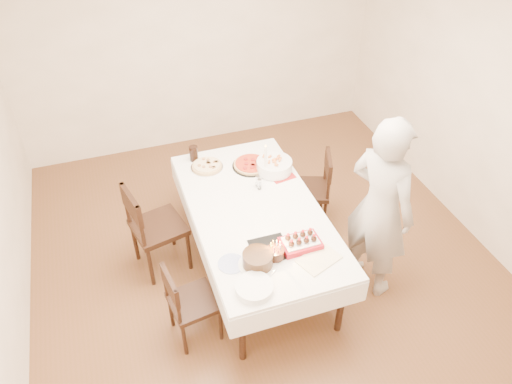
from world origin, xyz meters
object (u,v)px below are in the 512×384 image
object	(u,v)px
pizza_white	(207,166)
layer_cake	(258,260)
cola_glass	(194,153)
strawberry_box	(301,243)
chair_left_savory	(158,227)
chair_left_dessert	(194,302)
chair_right_savory	(308,190)
pizza_pepperoni	(251,164)
birthday_cake	(275,250)
person	(380,209)
taper_candle	(265,161)
dining_table	(256,239)
pasta_bowl	(274,166)

from	to	relation	value
pizza_white	layer_cake	xyz separation A→B (m)	(0.05, -1.42, 0.04)
cola_glass	strawberry_box	bearing A→B (deg)	-69.91
chair_left_savory	chair_left_dessert	xyz separation A→B (m)	(0.12, -0.90, -0.09)
chair_right_savory	pizza_pepperoni	distance (m)	0.69
cola_glass	birthday_cake	size ratio (longest dim) A/B	1.10
person	taper_candle	world-z (taller)	person
dining_table	person	xyz separation A→B (m)	(0.96, -0.50, 0.53)
chair_right_savory	chair_left_savory	xyz separation A→B (m)	(-1.60, -0.13, 0.06)
pizza_pepperoni	taper_candle	bearing A→B (deg)	-70.36
pizza_white	strawberry_box	xyz separation A→B (m)	(0.46, -1.33, 0.02)
dining_table	chair_left_dessert	size ratio (longest dim) A/B	2.62
birthday_cake	chair_right_savory	bearing A→B (deg)	54.01
pasta_bowl	birthday_cake	bearing A→B (deg)	-110.06
person	layer_cake	distance (m)	1.18
dining_table	taper_candle	distance (m)	0.76
pizza_pepperoni	birthday_cake	distance (m)	1.29
dining_table	pizza_pepperoni	xyz separation A→B (m)	(0.17, 0.65, 0.40)
person	taper_candle	size ratio (longest dim) A/B	4.72
pasta_bowl	layer_cake	xyz separation A→B (m)	(-0.57, -1.15, -0.00)
dining_table	pasta_bowl	size ratio (longest dim) A/B	6.05
pasta_bowl	dining_table	bearing A→B (deg)	-125.98
dining_table	birthday_cake	xyz separation A→B (m)	(-0.04, -0.61, 0.46)
pizza_white	strawberry_box	distance (m)	1.41
chair_right_savory	pizza_white	distance (m)	1.10
pizza_white	birthday_cake	size ratio (longest dim) A/B	2.22
chair_left_savory	strawberry_box	bearing A→B (deg)	126.66
layer_cake	chair_left_savory	bearing A→B (deg)	123.66
person	birthday_cake	distance (m)	1.01
chair_right_savory	chair_left_dessert	size ratio (longest dim) A/B	1.07
pasta_bowl	cola_glass	distance (m)	0.84
chair_left_savory	chair_left_dessert	world-z (taller)	chair_left_savory
layer_cake	strawberry_box	xyz separation A→B (m)	(0.41, 0.09, -0.02)
chair_right_savory	layer_cake	xyz separation A→B (m)	(-0.95, -1.11, 0.37)
dining_table	pasta_bowl	bearing A→B (deg)	54.02
chair_right_savory	taper_candle	distance (m)	0.71
layer_cake	chair_left_dessert	bearing A→B (deg)	171.53
chair_left_savory	pasta_bowl	xyz separation A→B (m)	(1.22, 0.16, 0.32)
person	pizza_pepperoni	xyz separation A→B (m)	(-0.79, 1.15, -0.13)
pizza_pepperoni	strawberry_box	bearing A→B (deg)	-88.58
dining_table	chair_left_savory	distance (m)	0.93
pizza_white	taper_candle	world-z (taller)	taper_candle
pizza_white	chair_left_dessert	bearing A→B (deg)	-109.88
chair_left_savory	pizza_white	distance (m)	0.79
pizza_pepperoni	pasta_bowl	bearing A→B (deg)	-38.23
pasta_bowl	birthday_cake	size ratio (longest dim) A/B	2.39
chair_left_savory	layer_cake	world-z (taller)	chair_left_savory
dining_table	birthday_cake	bearing A→B (deg)	-94.12
person	strawberry_box	world-z (taller)	person
person	pasta_bowl	world-z (taller)	person
dining_table	birthday_cake	size ratio (longest dim) A/B	14.45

